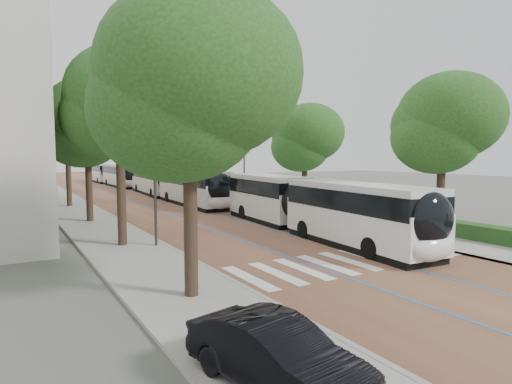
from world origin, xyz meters
TOP-DOWN VIEW (x-y plane):
  - ground at (0.00, 0.00)m, footprint 160.00×160.00m
  - road at (0.00, 40.00)m, footprint 11.00×140.00m
  - sidewalk_left at (-7.50, 40.00)m, footprint 4.00×140.00m
  - sidewalk_right at (7.50, 40.00)m, footprint 4.00×140.00m
  - kerb_left at (-5.60, 40.00)m, footprint 0.20×140.00m
  - kerb_right at (5.60, 40.00)m, footprint 0.20×140.00m
  - zebra_crossing at (0.20, 1.00)m, footprint 10.55×3.60m
  - lane_line_left at (-1.60, 40.00)m, footprint 0.12×126.00m
  - lane_line_right at (1.60, 40.00)m, footprint 0.12×126.00m
  - hedge at (9.10, 0.00)m, footprint 1.20×14.00m
  - streetlight_far at (6.62, 22.00)m, footprint 1.82×0.20m
  - lamp_post_left at (-6.10, 8.00)m, footprint 0.14×0.14m
  - trees_left at (-7.50, 21.34)m, footprint 6.37×60.75m
  - trees_right at (7.70, 23.40)m, footprint 5.98×47.73m
  - lead_bus at (2.87, 6.79)m, footprint 3.89×18.53m
  - bus_queued_0 at (2.43, 23.39)m, footprint 2.74×12.44m
  - bus_queued_1 at (2.69, 35.85)m, footprint 3.22×12.52m
  - bus_queued_2 at (2.31, 49.91)m, footprint 2.73×12.44m
  - bus_queued_3 at (2.02, 62.71)m, footprint 2.59×12.41m
  - parked_car at (-8.21, -5.97)m, footprint 2.27×4.29m

SIDE VIEW (x-z plane):
  - ground at x=0.00m, z-range 0.00..0.00m
  - road at x=0.00m, z-range 0.00..0.02m
  - lane_line_left at x=-1.60m, z-range 0.02..0.03m
  - lane_line_right at x=1.60m, z-range 0.02..0.03m
  - zebra_crossing at x=0.20m, z-range 0.02..0.03m
  - sidewalk_left at x=-7.50m, z-range 0.00..0.12m
  - sidewalk_right at x=7.50m, z-range 0.00..0.12m
  - kerb_left at x=-5.60m, z-range -0.01..0.13m
  - kerb_right at x=5.60m, z-range -0.01..0.13m
  - hedge at x=9.10m, z-range 0.12..0.92m
  - parked_car at x=-8.21m, z-range 0.12..1.46m
  - bus_queued_0 at x=2.43m, z-range 0.02..3.22m
  - bus_queued_1 at x=2.69m, z-range 0.02..3.22m
  - bus_queued_2 at x=2.31m, z-range 0.02..3.22m
  - bus_queued_3 at x=2.02m, z-range 0.02..3.22m
  - lead_bus at x=2.87m, z-range 0.03..3.23m
  - lamp_post_left at x=-6.10m, z-range 0.12..8.12m
  - streetlight_far at x=6.62m, z-range 0.82..8.82m
  - trees_right at x=7.70m, z-range 1.55..9.94m
  - trees_left at x=-7.50m, z-range 1.95..11.35m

